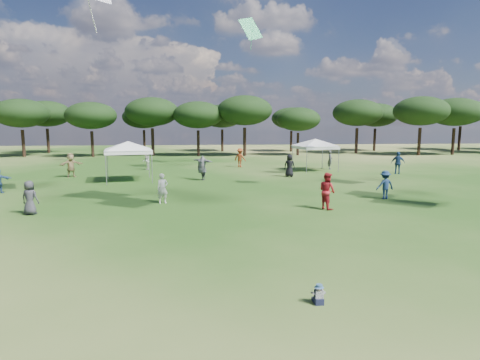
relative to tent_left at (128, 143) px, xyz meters
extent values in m
cylinder|color=black|center=(-16.61, 22.20, -1.07)|extent=(0.38, 0.38, 3.32)
ellipsoid|color=black|center=(-16.61, 22.20, 2.58)|extent=(6.44, 6.44, 3.47)
cylinder|color=black|center=(-8.21, 21.49, -1.16)|extent=(0.36, 0.36, 3.14)
ellipsoid|color=black|center=(-8.21, 21.49, 2.30)|extent=(6.11, 6.11, 3.29)
cylinder|color=black|center=(-1.09, 23.00, -1.00)|extent=(0.40, 0.40, 3.46)
ellipsoid|color=black|center=(-1.09, 23.00, 2.81)|extent=(6.73, 6.73, 3.63)
cylinder|color=black|center=(4.72, 21.82, -1.13)|extent=(0.37, 0.37, 3.21)
ellipsoid|color=black|center=(4.72, 21.82, 2.41)|extent=(6.24, 6.24, 3.36)
cylinder|color=black|center=(10.56, 21.37, -0.95)|extent=(0.41, 0.41, 3.56)
ellipsoid|color=black|center=(10.56, 21.37, 2.96)|extent=(6.91, 6.91, 3.73)
cylinder|color=black|center=(17.50, 21.70, -1.29)|extent=(0.33, 0.33, 2.88)
ellipsoid|color=black|center=(17.50, 21.70, 1.88)|extent=(5.60, 5.60, 3.02)
cylinder|color=black|center=(26.26, 24.17, -1.01)|extent=(0.39, 0.39, 3.44)
ellipsoid|color=black|center=(26.26, 24.17, 2.78)|extent=(6.69, 6.69, 3.60)
cylinder|color=black|center=(33.07, 20.24, -0.96)|extent=(0.40, 0.40, 3.53)
ellipsoid|color=black|center=(33.07, 20.24, 2.92)|extent=(6.86, 6.86, 3.70)
cylinder|color=black|center=(37.95, 20.65, -1.00)|extent=(0.40, 0.40, 3.47)
ellipsoid|color=black|center=(37.95, 20.65, 2.82)|extent=(6.74, 6.74, 3.63)
cylinder|color=black|center=(-16.10, 28.76, -1.05)|extent=(0.39, 0.39, 3.37)
ellipsoid|color=black|center=(-16.10, 28.76, 2.66)|extent=(6.54, 6.54, 3.53)
cylinder|color=black|center=(-3.22, 30.50, -1.17)|extent=(0.36, 0.36, 3.11)
ellipsoid|color=black|center=(-3.22, 30.50, 2.25)|extent=(6.05, 6.05, 3.26)
cylinder|color=black|center=(8.13, 29.71, -1.13)|extent=(0.37, 0.37, 3.20)
ellipsoid|color=black|center=(8.13, 29.71, 2.39)|extent=(6.21, 6.21, 3.35)
cylinder|color=black|center=(18.13, 28.53, -1.23)|extent=(0.34, 0.34, 2.99)
ellipsoid|color=black|center=(18.13, 28.53, 2.06)|extent=(5.81, 5.81, 3.13)
cylinder|color=black|center=(30.92, 28.94, -1.08)|extent=(0.38, 0.38, 3.31)
ellipsoid|color=black|center=(30.92, 28.94, 2.57)|extent=(6.43, 6.43, 3.47)
cylinder|color=black|center=(44.61, 29.31, -0.91)|extent=(0.42, 0.42, 3.64)
ellipsoid|color=black|center=(44.61, 29.31, 3.09)|extent=(7.06, 7.06, 3.81)
cylinder|color=gray|center=(-1.19, -1.78, -1.64)|extent=(0.06, 0.06, 2.18)
cylinder|color=gray|center=(1.78, -1.19, -1.64)|extent=(0.06, 0.06, 2.18)
cylinder|color=gray|center=(-1.78, 1.19, -1.64)|extent=(0.06, 0.06, 2.18)
cylinder|color=gray|center=(1.19, 1.78, -1.64)|extent=(0.06, 0.06, 2.18)
cube|color=white|center=(0.00, 0.00, -0.60)|extent=(3.75, 3.75, 0.25)
pyramid|color=white|center=(0.00, 0.00, 0.12)|extent=(6.36, 6.36, 0.60)
cylinder|color=gray|center=(13.85, 3.22, -1.68)|extent=(0.06, 0.06, 2.11)
cylinder|color=gray|center=(16.74, 3.75, -1.68)|extent=(0.06, 0.06, 2.11)
cylinder|color=gray|center=(13.31, 6.12, -1.68)|extent=(0.06, 0.06, 2.11)
cylinder|color=gray|center=(16.21, 6.65, -1.68)|extent=(0.06, 0.06, 2.11)
cube|color=white|center=(15.03, 4.93, -0.68)|extent=(3.62, 3.62, 0.25)
pyramid|color=white|center=(15.03, 4.93, 0.05)|extent=(6.22, 6.22, 0.60)
cube|color=black|center=(7.94, -20.62, -2.65)|extent=(0.20, 0.20, 0.15)
cube|color=black|center=(7.87, -20.47, -2.69)|extent=(0.08, 0.18, 0.08)
cube|color=black|center=(8.01, -20.47, -2.69)|extent=(0.08, 0.18, 0.08)
cube|color=white|center=(7.94, -20.62, -2.49)|extent=(0.19, 0.14, 0.20)
cylinder|color=white|center=(7.82, -20.56, -2.49)|extent=(0.07, 0.19, 0.12)
cylinder|color=white|center=(8.06, -20.56, -2.49)|extent=(0.07, 0.19, 0.12)
sphere|color=#E0B293|center=(7.94, -20.62, -2.35)|extent=(0.14, 0.14, 0.14)
cone|color=teal|center=(7.94, -20.62, -2.32)|extent=(0.23, 0.23, 0.02)
cylinder|color=teal|center=(7.94, -20.62, -2.29)|extent=(0.15, 0.15, 0.06)
imported|color=#333539|center=(16.71, 5.93, -1.88)|extent=(0.59, 0.72, 1.71)
imported|color=#152A4B|center=(15.22, -8.32, -1.95)|extent=(1.10, 0.75, 1.57)
imported|color=#48484D|center=(5.23, -0.07, -1.83)|extent=(1.82, 2.14, 1.81)
imported|color=#A91C23|center=(11.27, -10.56, -1.84)|extent=(0.96, 1.06, 1.79)
imported|color=#313137|center=(-2.56, -10.48, -1.95)|extent=(0.85, 0.64, 1.56)
imported|color=black|center=(11.97, 1.17, -1.85)|extent=(1.02, 0.88, 1.75)
imported|color=beige|center=(3.20, -8.39, -1.95)|extent=(0.66, 0.54, 1.56)
imported|color=silver|center=(0.24, 7.02, -1.94)|extent=(0.70, 0.85, 1.59)
imported|color=navy|center=(21.14, 2.02, -1.81)|extent=(1.16, 0.85, 1.83)
imported|color=#967E52|center=(-4.84, 2.55, -1.80)|extent=(1.76, 1.37, 1.86)
imported|color=maroon|center=(8.78, 8.37, -1.84)|extent=(1.33, 1.20, 1.79)
plane|color=#1F9B55|center=(9.77, 8.56, 9.90)|extent=(2.72, 1.61, 2.50)
camera|label=1|loc=(5.33, -29.17, 1.42)|focal=30.00mm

